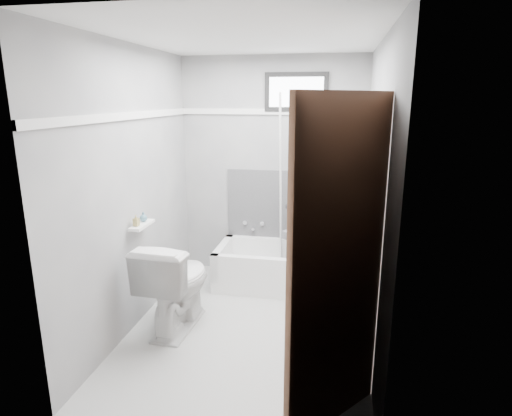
% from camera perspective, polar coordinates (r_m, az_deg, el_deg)
% --- Properties ---
extents(floor, '(2.60, 2.60, 0.00)m').
position_cam_1_polar(floor, '(3.91, -0.99, -15.64)').
color(floor, silver).
rests_on(floor, ground).
extents(ceiling, '(2.60, 2.60, 0.00)m').
position_cam_1_polar(ceiling, '(3.41, -1.17, 21.85)').
color(ceiling, silver).
rests_on(ceiling, floor).
extents(wall_back, '(2.00, 0.02, 2.40)m').
position_cam_1_polar(wall_back, '(4.72, 2.14, 5.19)').
color(wall_back, gray).
rests_on(wall_back, floor).
extents(wall_front, '(2.00, 0.02, 2.40)m').
position_cam_1_polar(wall_front, '(2.26, -7.81, -5.38)').
color(wall_front, gray).
rests_on(wall_front, floor).
extents(wall_left, '(0.02, 2.60, 2.40)m').
position_cam_1_polar(wall_left, '(3.80, -16.04, 2.33)').
color(wall_left, gray).
rests_on(wall_left, floor).
extents(wall_right, '(0.02, 2.60, 2.40)m').
position_cam_1_polar(wall_right, '(3.41, 15.61, 1.03)').
color(wall_right, gray).
rests_on(wall_right, floor).
extents(bathtub, '(1.50, 0.70, 0.42)m').
position_cam_1_polar(bathtub, '(4.61, 4.19, -7.89)').
color(bathtub, white).
rests_on(bathtub, floor).
extents(office_chair, '(0.87, 0.87, 1.09)m').
position_cam_1_polar(office_chair, '(4.47, 8.12, -2.53)').
color(office_chair, slate).
rests_on(office_chair, bathtub).
extents(toilet, '(0.51, 0.85, 0.81)m').
position_cam_1_polar(toilet, '(3.82, -10.57, -9.91)').
color(toilet, white).
rests_on(toilet, floor).
extents(door, '(0.78, 0.78, 2.00)m').
position_cam_1_polar(door, '(2.27, 17.31, -11.35)').
color(door, brown).
rests_on(door, floor).
extents(window, '(0.66, 0.04, 0.40)m').
position_cam_1_polar(window, '(4.62, 5.39, 15.14)').
color(window, black).
rests_on(window, wall_back).
extents(backerboard, '(1.50, 0.02, 0.78)m').
position_cam_1_polar(backerboard, '(4.77, 5.05, 0.31)').
color(backerboard, '#4C4C4F').
rests_on(backerboard, wall_back).
extents(trim_back, '(2.00, 0.02, 0.06)m').
position_cam_1_polar(trim_back, '(4.65, 2.19, 12.72)').
color(trim_back, white).
rests_on(trim_back, wall_back).
extents(trim_left, '(0.02, 2.60, 0.06)m').
position_cam_1_polar(trim_left, '(3.71, -16.53, 11.71)').
color(trim_left, white).
rests_on(trim_left, wall_left).
extents(pole, '(0.02, 0.31, 1.93)m').
position_cam_1_polar(pole, '(4.50, 3.31, 2.76)').
color(pole, silver).
rests_on(pole, bathtub).
extents(shelf, '(0.10, 0.32, 0.02)m').
position_cam_1_polar(shelf, '(3.81, -14.97, -2.21)').
color(shelf, white).
rests_on(shelf, wall_left).
extents(soap_bottle_a, '(0.05, 0.05, 0.10)m').
position_cam_1_polar(soap_bottle_a, '(3.73, -15.70, -1.58)').
color(soap_bottle_a, tan).
rests_on(soap_bottle_a, shelf).
extents(soap_bottle_b, '(0.08, 0.08, 0.08)m').
position_cam_1_polar(soap_bottle_b, '(3.85, -14.78, -1.10)').
color(soap_bottle_b, teal).
rests_on(soap_bottle_b, shelf).
extents(faucet, '(0.26, 0.10, 0.16)m').
position_cam_1_polar(faucet, '(4.88, -0.31, -2.36)').
color(faucet, silver).
rests_on(faucet, wall_back).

